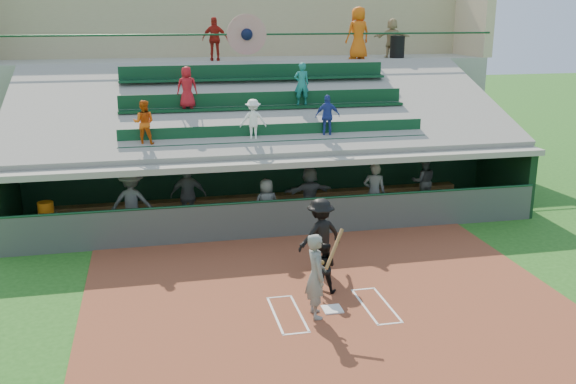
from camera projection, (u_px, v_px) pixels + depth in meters
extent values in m
plane|color=#205718|center=(332.00, 311.00, 14.28)|extent=(100.00, 100.00, 0.00)
cube|color=brown|center=(326.00, 301.00, 14.74)|extent=(11.00, 9.00, 0.02)
cube|color=white|center=(332.00, 309.00, 14.27)|extent=(0.43, 0.43, 0.03)
cube|color=white|center=(300.00, 313.00, 14.12)|extent=(0.05, 1.80, 0.01)
cube|color=white|center=(364.00, 306.00, 14.42)|extent=(0.05, 1.80, 0.01)
cube|color=white|center=(275.00, 315.00, 14.00)|extent=(0.05, 1.80, 0.01)
cube|color=white|center=(387.00, 304.00, 14.53)|extent=(0.05, 1.80, 0.01)
cube|color=silver|center=(279.00, 297.00, 14.91)|extent=(0.60, 0.05, 0.01)
cube|color=white|center=(363.00, 289.00, 15.33)|extent=(0.60, 0.05, 0.01)
cube|color=white|center=(297.00, 333.00, 13.21)|extent=(0.60, 0.05, 0.01)
cube|color=white|center=(390.00, 324.00, 13.63)|extent=(0.60, 0.05, 0.01)
cube|color=gray|center=(274.00, 218.00, 20.62)|extent=(16.00, 3.50, 0.04)
cube|color=gray|center=(243.00, 116.00, 26.35)|extent=(20.00, 3.00, 4.60)
cube|color=#494E49|center=(286.00, 219.00, 18.83)|extent=(16.00, 0.06, 1.10)
cylinder|color=#133D24|center=(286.00, 200.00, 18.68)|extent=(16.00, 0.08, 0.08)
cube|color=black|center=(264.00, 173.00, 21.97)|extent=(16.00, 0.25, 2.20)
cube|color=black|center=(5.00, 201.00, 18.70)|extent=(0.25, 3.50, 2.20)
cube|color=black|center=(503.00, 173.00, 21.96)|extent=(0.25, 3.50, 2.20)
cube|color=gray|center=(274.00, 152.00, 20.03)|extent=(16.40, 3.90, 0.18)
cube|color=gray|center=(256.00, 160.00, 23.61)|extent=(16.40, 3.50, 2.30)
cube|color=gray|center=(249.00, 122.00, 24.85)|extent=(16.40, 0.30, 4.60)
cube|color=gray|center=(263.00, 104.00, 21.43)|extent=(16.40, 6.51, 2.37)
cube|color=#0B331E|center=(277.00, 141.00, 19.39)|extent=(9.40, 0.42, 0.08)
cube|color=#0C3720|center=(276.00, 131.00, 19.51)|extent=(9.40, 0.06, 0.45)
cube|color=#0B331A|center=(266.00, 107.00, 20.97)|extent=(9.40, 0.42, 0.08)
cube|color=#0C351D|center=(265.00, 99.00, 21.09)|extent=(9.40, 0.06, 0.45)
cube|color=#0C351E|center=(256.00, 79.00, 22.56)|extent=(9.40, 0.42, 0.08)
cube|color=#0C351D|center=(255.00, 71.00, 22.68)|extent=(9.40, 0.06, 0.45)
imported|color=#CC4E0C|center=(144.00, 123.00, 18.50)|extent=(0.71, 0.61, 1.29)
imported|color=white|center=(253.00, 120.00, 19.16)|extent=(0.83, 0.51, 1.23)
imported|color=#253A95|center=(328.00, 116.00, 19.62)|extent=(0.78, 0.38, 1.30)
imported|color=#AB131C|center=(187.00, 87.00, 20.36)|extent=(0.66, 0.44, 1.32)
imported|color=#19746E|center=(302.00, 84.00, 21.12)|extent=(0.51, 0.34, 1.38)
cylinder|color=#143F21|center=(247.00, 34.00, 24.05)|extent=(20.00, 0.07, 0.07)
cylinder|color=#AE2518|center=(247.00, 34.00, 24.03)|extent=(1.50, 0.06, 1.50)
sphere|color=black|center=(247.00, 34.00, 24.00)|extent=(0.44, 0.44, 0.44)
cube|color=tan|center=(236.00, 17.00, 26.71)|extent=(20.00, 0.40, 3.20)
cube|color=tan|center=(473.00, 17.00, 27.34)|extent=(0.40, 3.00, 3.20)
imported|color=#61645F|center=(316.00, 275.00, 13.75)|extent=(0.46, 0.69, 1.88)
cylinder|color=#986737|center=(334.00, 249.00, 13.51)|extent=(0.56, 0.54, 0.75)
sphere|color=olive|center=(322.00, 263.00, 13.70)|extent=(0.10, 0.10, 0.10)
imported|color=black|center=(324.00, 267.00, 15.06)|extent=(0.72, 0.66, 1.21)
imported|color=black|center=(320.00, 235.00, 16.22)|extent=(1.40, 1.08, 1.91)
cube|color=olive|center=(262.00, 201.00, 21.69)|extent=(13.94, 0.59, 0.42)
cube|color=silver|center=(45.00, 229.00, 18.40)|extent=(0.99, 0.86, 0.73)
cylinder|color=orange|center=(46.00, 209.00, 18.24)|extent=(0.44, 0.44, 0.44)
imported|color=#565853|center=(132.00, 202.00, 18.87)|extent=(1.37, 0.92, 1.96)
imported|color=#51534F|center=(188.00, 195.00, 19.70)|extent=(1.14, 0.59, 1.87)
imported|color=#5E615C|center=(267.00, 205.00, 19.25)|extent=(0.85, 0.63, 1.59)
imported|color=#5A5C57|center=(310.00, 193.00, 20.26)|extent=(1.62, 0.66, 1.71)
imported|color=#545652|center=(374.00, 193.00, 19.94)|extent=(0.81, 0.68, 1.90)
imported|color=#575954|center=(424.00, 181.00, 21.76)|extent=(0.92, 0.79, 1.66)
cylinder|color=black|center=(397.00, 47.00, 26.08)|extent=(0.59, 0.59, 0.88)
imported|color=#A81B13|center=(215.00, 39.00, 24.39)|extent=(0.99, 0.49, 1.64)
imported|color=#DA570C|center=(358.00, 33.00, 25.03)|extent=(1.11, 0.85, 2.02)
imported|color=tan|center=(392.00, 38.00, 26.24)|extent=(1.53, 0.94, 1.57)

